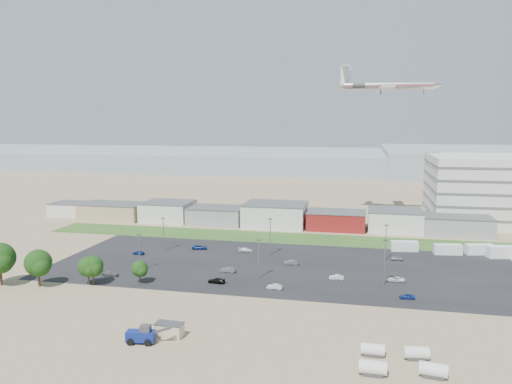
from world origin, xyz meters
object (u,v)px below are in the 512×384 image
(airliner, at_px, (388,86))
(parked_car_13, at_px, (275,287))
(parked_car_3, at_px, (216,281))
(parked_car_4, at_px, (228,270))
(telehandler, at_px, (141,334))
(parked_car_8, at_px, (398,258))
(storage_tank_nw, at_px, (373,349))
(tree_far_left, at_px, (0,261))
(box_trailer_a, at_px, (404,246))
(portable_shed, at_px, (169,330))
(parked_car_2, at_px, (407,296))
(parked_car_0, at_px, (396,279))
(parked_car_7, at_px, (291,262))
(parked_car_6, at_px, (246,250))
(parked_car_1, at_px, (337,277))
(parked_car_5, at_px, (138,253))
(parked_car_9, at_px, (199,247))
(parked_car_10, at_px, (110,273))

(airliner, height_order, parked_car_13, airliner)
(parked_car_3, xyz_separation_m, parked_car_4, (0.33, 8.75, 0.05))
(telehandler, xyz_separation_m, parked_car_8, (45.70, 62.70, -1.05))
(storage_tank_nw, height_order, tree_far_left, tree_far_left)
(box_trailer_a, relative_size, parked_car_13, 2.19)
(portable_shed, distance_m, box_trailer_a, 83.26)
(box_trailer_a, height_order, parked_car_4, box_trailer_a)
(parked_car_2, bearing_deg, storage_tank_nw, -19.79)
(parked_car_0, relative_size, parked_car_7, 1.10)
(parked_car_0, distance_m, parked_car_8, 19.30)
(parked_car_4, distance_m, parked_car_6, 20.44)
(parked_car_0, bearing_deg, tree_far_left, -79.76)
(parked_car_1, xyz_separation_m, parked_car_6, (-27.13, 20.43, 0.03))
(airliner, relative_size, parked_car_6, 9.73)
(parked_car_0, xyz_separation_m, parked_car_3, (-40.94, -9.92, 0.02))
(airliner, relative_size, parked_car_2, 12.58)
(parked_car_13, bearing_deg, storage_tank_nw, 39.27)
(parked_car_5, height_order, parked_car_9, parked_car_9)
(parked_car_0, relative_size, parked_car_10, 0.96)
(parked_car_1, relative_size, parked_car_4, 0.89)
(parked_car_0, bearing_deg, parked_car_5, -101.67)
(parked_car_7, relative_size, parked_car_10, 0.87)
(box_trailer_a, relative_size, tree_far_left, 0.68)
(parked_car_10, height_order, parked_car_13, parked_car_10)
(parked_car_5, height_order, parked_car_8, parked_car_5)
(tree_far_left, bearing_deg, airliner, 49.15)
(parked_car_6, xyz_separation_m, parked_car_7, (14.77, -10.22, 0.01))
(parked_car_9, bearing_deg, parked_car_1, -122.13)
(portable_shed, distance_m, parked_car_2, 50.84)
(parked_car_2, distance_m, parked_car_7, 34.48)
(parked_car_8, bearing_deg, parked_car_2, 176.78)
(parked_car_3, distance_m, parked_car_8, 51.52)
(tree_far_left, bearing_deg, box_trailer_a, 29.30)
(parked_car_6, relative_size, parked_car_8, 1.28)
(portable_shed, relative_size, parked_car_6, 1.18)
(parked_car_3, distance_m, parked_car_9, 32.45)
(portable_shed, distance_m, parked_car_13, 31.83)
(parked_car_4, height_order, parked_car_13, parked_car_4)
(parked_car_3, relative_size, parked_car_8, 1.26)
(telehandler, xyz_separation_m, parked_car_9, (-10.84, 62.80, -0.99))
(parked_car_8, relative_size, parked_car_10, 0.76)
(parked_car_9, bearing_deg, parked_car_13, -143.10)
(telehandler, bearing_deg, parked_car_13, 54.79)
(telehandler, height_order, parked_car_2, telehandler)
(tree_far_left, xyz_separation_m, parked_car_13, (61.99, 10.68, -5.06))
(storage_tank_nw, distance_m, parked_car_13, 35.65)
(parked_car_5, distance_m, parked_car_13, 48.00)
(telehandler, relative_size, parked_car_10, 1.79)
(telehandler, distance_m, airliner, 141.12)
(tree_far_left, distance_m, parked_car_5, 37.35)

